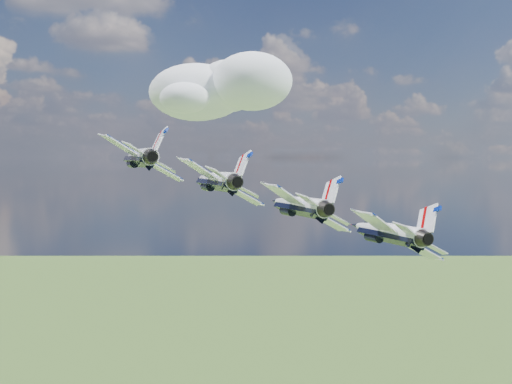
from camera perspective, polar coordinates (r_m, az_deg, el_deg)
name	(u,v)px	position (r m, az deg, el deg)	size (l,w,h in m)	color
cloud_far	(213,90)	(276.91, -3.87, 9.04)	(58.88, 46.26, 23.13)	white
jet_0	(139,157)	(89.79, -10.35, 3.11)	(11.89, 17.61, 5.26)	white
jet_1	(216,180)	(85.51, -3.60, 1.09)	(11.89, 17.61, 5.26)	white
jet_2	(298,205)	(82.64, 3.73, -1.12)	(11.89, 17.61, 5.26)	silver
jet_3	(386,231)	(81.34, 11.45, -3.43)	(11.89, 17.61, 5.26)	silver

